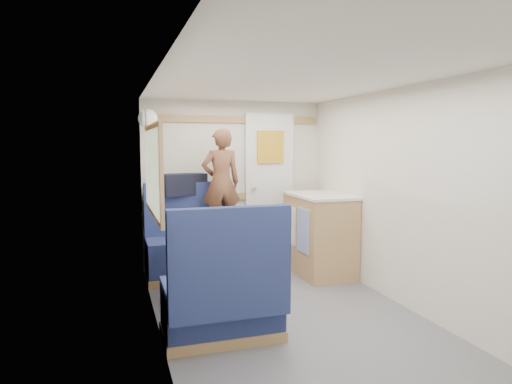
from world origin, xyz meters
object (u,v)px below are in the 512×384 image
object	(u,v)px
wine_glass	(199,213)
bread_loaf	(219,217)
bench_far	(187,251)
cheese_block	(217,224)
tray	(219,229)
salt_grinder	(198,222)
beer_glass	(216,221)
tumbler_mid	(178,219)
bench_near	(223,302)
person	(221,182)
orange_fruit	(226,225)
dome_light	(148,119)
duffel_bag	(183,184)
dinette_table	(201,243)
pepper_grinder	(210,220)
galley_counter	(319,234)
tumbler_left	(198,229)

from	to	relation	value
wine_glass	bread_loaf	bearing A→B (deg)	36.49
bench_far	cheese_block	world-z (taller)	bench_far
tray	salt_grinder	xyz separation A→B (m)	(-0.15, 0.18, 0.04)
bench_far	beer_glass	bearing A→B (deg)	-79.72
tray	tumbler_mid	bearing A→B (deg)	126.21
bench_near	person	bearing A→B (deg)	77.03
orange_fruit	wine_glass	world-z (taller)	wine_glass
bench_near	orange_fruit	xyz separation A→B (m)	(0.17, 0.62, 0.48)
wine_glass	orange_fruit	bearing A→B (deg)	-58.24
dome_light	cheese_block	xyz separation A→B (m)	(0.52, -0.95, -0.99)
duffel_bag	wine_glass	distance (m)	1.08
bread_loaf	dinette_table	bearing A→B (deg)	-134.89
beer_glass	pepper_grinder	distance (m)	0.06
bench_far	tray	world-z (taller)	bench_far
galley_counter	person	world-z (taller)	person
person	salt_grinder	size ratio (longest dim) A/B	12.19
galley_counter	cheese_block	world-z (taller)	galley_counter
galley_counter	bread_loaf	world-z (taller)	galley_counter
beer_glass	person	bearing A→B (deg)	73.57
tumbler_left	pepper_grinder	distance (m)	0.47
bench_far	galley_counter	bearing A→B (deg)	-12.10
orange_fruit	bread_loaf	world-z (taller)	bread_loaf
galley_counter	orange_fruit	xyz separation A→B (m)	(-1.29, -0.80, 0.31)
pepper_grinder	bench_near	bearing A→B (deg)	-96.00
person	tumbler_left	distance (m)	1.37
dinette_table	tray	xyz separation A→B (m)	(0.12, -0.20, 0.16)
tumbler_mid	cheese_block	bearing A→B (deg)	-45.00
duffel_bag	salt_grinder	distance (m)	1.17
duffel_bag	cheese_block	size ratio (longest dim) A/B	5.25
galley_counter	wine_glass	size ratio (longest dim) A/B	5.48
cheese_block	beer_glass	xyz separation A→B (m)	(0.02, 0.13, 0.01)
person	salt_grinder	world-z (taller)	person
dome_light	bread_loaf	xyz separation A→B (m)	(0.61, -0.63, -0.98)
pepper_grinder	tumbler_left	bearing A→B (deg)	-114.31
orange_fruit	wine_glass	size ratio (longest dim) A/B	0.46
galley_counter	bench_far	bearing A→B (deg)	167.90
beer_glass	galley_counter	bearing A→B (deg)	21.57
tray	salt_grinder	bearing A→B (deg)	130.16
tray	orange_fruit	bearing A→B (deg)	-42.20
beer_glass	tray	bearing A→B (deg)	-97.05
bench_far	tumbler_left	xyz separation A→B (m)	(-0.10, -1.24, 0.48)
dinette_table	beer_glass	xyz separation A→B (m)	(0.15, 0.03, 0.20)
dome_light	person	world-z (taller)	dome_light
tumbler_left	tumbler_mid	distance (m)	0.60
dinette_table	duffel_bag	xyz separation A→B (m)	(0.01, 1.12, 0.46)
galley_counter	wine_glass	world-z (taller)	galley_counter
dinette_table	orange_fruit	xyz separation A→B (m)	(0.17, -0.25, 0.21)
dinette_table	bench_far	xyz separation A→B (m)	(-0.00, 0.86, -0.27)
duffel_bag	tumbler_mid	world-z (taller)	duffel_bag
orange_fruit	pepper_grinder	size ratio (longest dim) A/B	0.79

